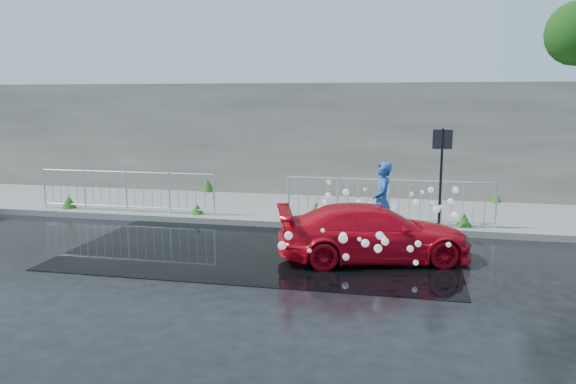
{
  "coord_description": "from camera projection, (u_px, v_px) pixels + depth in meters",
  "views": [
    {
      "loc": [
        3.46,
        -10.36,
        3.2
      ],
      "look_at": [
        0.69,
        2.41,
        1.0
      ],
      "focal_mm": 35.0,
      "sensor_mm": 36.0,
      "label": 1
    }
  ],
  "objects": [
    {
      "name": "ground",
      "position": [
        229.0,
        259.0,
        11.23
      ],
      "size": [
        90.0,
        90.0,
        0.0
      ],
      "primitive_type": "plane",
      "color": "black",
      "rests_on": "ground"
    },
    {
      "name": "pavement",
      "position": [
        284.0,
        208.0,
        16.04
      ],
      "size": [
        30.0,
        4.0,
        0.15
      ],
      "primitive_type": "cube",
      "color": "slate",
      "rests_on": "ground"
    },
    {
      "name": "curb",
      "position": [
        266.0,
        223.0,
        14.11
      ],
      "size": [
        30.0,
        0.25,
        0.16
      ],
      "primitive_type": "cube",
      "color": "slate",
      "rests_on": "ground"
    },
    {
      "name": "retaining_wall",
      "position": [
        299.0,
        139.0,
        17.86
      ],
      "size": [
        30.0,
        0.6,
        3.5
      ],
      "primitive_type": "cube",
      "color": "#605A51",
      "rests_on": "pavement"
    },
    {
      "name": "puddle",
      "position": [
        266.0,
        248.0,
        12.09
      ],
      "size": [
        8.0,
        5.0,
        0.01
      ],
      "primitive_type": "cube",
      "color": "black",
      "rests_on": "ground"
    },
    {
      "name": "sign_post",
      "position": [
        442.0,
        162.0,
        13.06
      ],
      "size": [
        0.45,
        0.06,
        2.5
      ],
      "color": "black",
      "rests_on": "ground"
    },
    {
      "name": "railing_left",
      "position": [
        126.0,
        190.0,
        15.18
      ],
      "size": [
        5.05,
        0.05,
        1.1
      ],
      "color": "silver",
      "rests_on": "pavement"
    },
    {
      "name": "railing_right",
      "position": [
        388.0,
        200.0,
        13.71
      ],
      "size": [
        5.05,
        0.05,
        1.1
      ],
      "color": "silver",
      "rests_on": "pavement"
    },
    {
      "name": "weeds",
      "position": [
        265.0,
        202.0,
        15.56
      ],
      "size": [
        12.17,
        3.93,
        0.44
      ],
      "color": "#1F5115",
      "rests_on": "pavement"
    },
    {
      "name": "water_spray",
      "position": [
        378.0,
        215.0,
        12.0
      ],
      "size": [
        3.43,
        5.72,
        1.04
      ],
      "color": "white",
      "rests_on": "ground"
    },
    {
      "name": "red_car",
      "position": [
        374.0,
        233.0,
        11.12
      ],
      "size": [
        4.1,
        2.53,
        1.11
      ],
      "primitive_type": "imported",
      "rotation": [
        0.0,
        0.0,
        1.84
      ],
      "color": "red",
      "rests_on": "ground"
    },
    {
      "name": "person",
      "position": [
        382.0,
        202.0,
        12.54
      ],
      "size": [
        0.52,
        0.71,
        1.8
      ],
      "primitive_type": "imported",
      "rotation": [
        0.0,
        0.0,
        -1.43
      ],
      "color": "#2157A9",
      "rests_on": "ground"
    }
  ]
}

